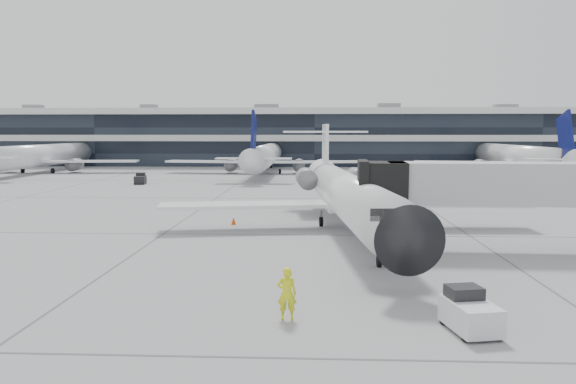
{
  "coord_description": "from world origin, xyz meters",
  "views": [
    {
      "loc": [
        -0.12,
        -36.03,
        6.71
      ],
      "look_at": [
        -1.87,
        2.07,
        2.6
      ],
      "focal_mm": 35.0,
      "sensor_mm": 36.0,
      "label": 1
    }
  ],
  "objects_px": {
    "jet_bridge": "(519,185)",
    "regional_jet": "(346,193)",
    "ramp_worker": "(287,293)",
    "baggage_tug": "(469,312)"
  },
  "relations": [
    {
      "from": "jet_bridge",
      "to": "regional_jet",
      "type": "bearing_deg",
      "value": 145.52
    },
    {
      "from": "jet_bridge",
      "to": "ramp_worker",
      "type": "relative_size",
      "value": 8.4
    },
    {
      "from": "ramp_worker",
      "to": "baggage_tug",
      "type": "height_order",
      "value": "ramp_worker"
    },
    {
      "from": "regional_jet",
      "to": "jet_bridge",
      "type": "relative_size",
      "value": 1.99
    },
    {
      "from": "regional_jet",
      "to": "jet_bridge",
      "type": "bearing_deg",
      "value": -42.17
    },
    {
      "from": "regional_jet",
      "to": "ramp_worker",
      "type": "distance_m",
      "value": 19.31
    },
    {
      "from": "ramp_worker",
      "to": "baggage_tug",
      "type": "distance_m",
      "value": 6.28
    },
    {
      "from": "regional_jet",
      "to": "jet_bridge",
      "type": "distance_m",
      "value": 11.51
    },
    {
      "from": "baggage_tug",
      "to": "regional_jet",
      "type": "bearing_deg",
      "value": 86.88
    },
    {
      "from": "regional_jet",
      "to": "ramp_worker",
      "type": "xyz_separation_m",
      "value": [
        -3.18,
        -18.98,
        -1.56
      ]
    }
  ]
}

